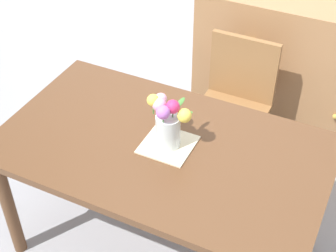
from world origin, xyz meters
The scene contains 6 objects.
ground_plane centered at (0.00, 0.00, 0.00)m, with size 12.00×12.00×0.00m, color #939399.
dining_table centered at (0.00, 0.00, 0.66)m, with size 1.59×0.93×0.76m.
chair_far centered at (0.10, 0.80, 0.52)m, with size 0.42×0.42×0.90m.
dresser centered at (0.38, 1.33, 0.50)m, with size 1.40×0.47×1.00m.
placemat centered at (0.03, 0.01, 0.76)m, with size 0.24×0.24×0.01m, color beige.
flower_vase centered at (0.02, 0.02, 0.90)m, with size 0.21×0.20×0.26m.
Camera 1 is at (0.81, -1.61, 2.38)m, focal length 53.96 mm.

